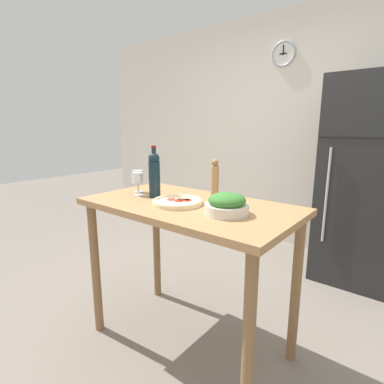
{
  "coord_description": "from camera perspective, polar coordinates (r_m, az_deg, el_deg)",
  "views": [
    {
      "loc": [
        1.07,
        -1.3,
        1.36
      ],
      "look_at": [
        0.0,
        0.03,
        0.99
      ],
      "focal_mm": 28.0,
      "sensor_mm": 36.0,
      "label": 1
    }
  ],
  "objects": [
    {
      "name": "wall_back",
      "position": [
        3.54,
        21.52,
        10.5
      ],
      "size": [
        6.4,
        0.08,
        2.6
      ],
      "color": "silver",
      "rests_on": "ground_plane"
    },
    {
      "name": "wine_bottle",
      "position": [
        1.88,
        -7.19,
        3.49
      ],
      "size": [
        0.07,
        0.07,
        0.32
      ],
      "color": "#142833",
      "rests_on": "prep_counter"
    },
    {
      "name": "refrigerator",
      "position": [
        3.03,
        31.13,
        1.55
      ],
      "size": [
        0.77,
        0.74,
        1.78
      ],
      "color": "black",
      "rests_on": "ground_plane"
    },
    {
      "name": "homemade_pizza",
      "position": [
        1.71,
        -2.78,
        -1.85
      ],
      "size": [
        0.29,
        0.29,
        0.03
      ],
      "color": "beige",
      "rests_on": "prep_counter"
    },
    {
      "name": "wine_glass_near",
      "position": [
        1.94,
        -10.33,
        2.45
      ],
      "size": [
        0.07,
        0.07,
        0.15
      ],
      "color": "silver",
      "rests_on": "prep_counter"
    },
    {
      "name": "salad_bowl",
      "position": [
        1.52,
        6.65,
        -2.4
      ],
      "size": [
        0.22,
        0.22,
        0.11
      ],
      "color": "silver",
      "rests_on": "prep_counter"
    },
    {
      "name": "ground_plane",
      "position": [
        2.17,
        -0.63,
        -26.65
      ],
      "size": [
        14.0,
        14.0,
        0.0
      ],
      "primitive_type": "plane",
      "color": "slate"
    },
    {
      "name": "wine_glass_far",
      "position": [
        2.04,
        -10.26,
        2.96
      ],
      "size": [
        0.07,
        0.07,
        0.15
      ],
      "color": "silver",
      "rests_on": "prep_counter"
    },
    {
      "name": "prep_counter",
      "position": [
        1.78,
        -0.69,
        -6.45
      ],
      "size": [
        1.25,
        0.68,
        0.93
      ],
      "color": "#A87A4C",
      "rests_on": "ground_plane"
    },
    {
      "name": "pepper_mill",
      "position": [
        1.87,
        4.35,
        2.49
      ],
      "size": [
        0.05,
        0.05,
        0.24
      ],
      "color": "#AD7F51",
      "rests_on": "prep_counter"
    }
  ]
}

